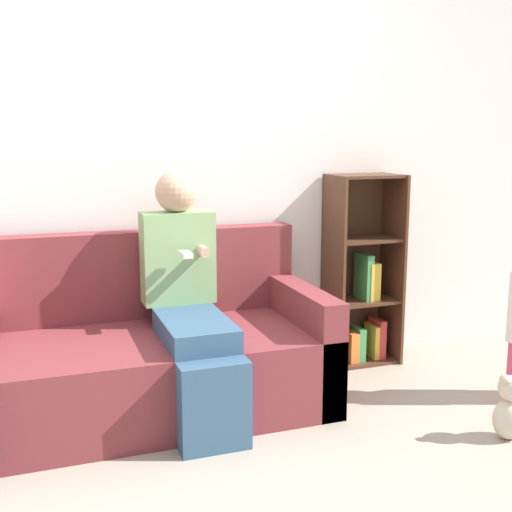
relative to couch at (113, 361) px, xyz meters
The scene contains 6 objects.
ground_plane 0.65m from the couch, 66.83° to the right, with size 14.00×14.00×0.00m, color #9E9384.
back_wall 1.12m from the couch, 63.40° to the left, with size 10.00×0.06×2.55m.
couch is the anchor object (origin of this frame).
adult_seated 0.51m from the couch, 13.22° to the right, with size 0.38×0.85×1.22m.
bookshelf 1.60m from the couch, 10.83° to the left, with size 0.43×0.30×1.16m.
teddy_bear 1.92m from the couch, 27.98° to the right, with size 0.16×0.13×0.32m.
Camera 1 is at (-0.59, -2.59, 1.40)m, focal length 45.00 mm.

